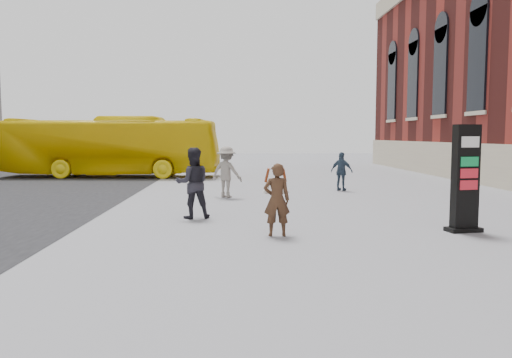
{
  "coord_description": "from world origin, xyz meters",
  "views": [
    {
      "loc": [
        -1.38,
        -10.02,
        2.15
      ],
      "look_at": [
        -0.86,
        1.52,
        1.14
      ],
      "focal_mm": 35.0,
      "sensor_mm": 36.0,
      "label": 1
    }
  ],
  "objects_px": {
    "pedestrian_a": "(193,183)",
    "pedestrian_b": "(227,172)",
    "pedestrian_c": "(342,171)",
    "woman": "(277,199)",
    "bus": "(111,147)",
    "info_pylon": "(465,179)"
  },
  "relations": [
    {
      "from": "pedestrian_b",
      "to": "pedestrian_c",
      "type": "xyz_separation_m",
      "value": [
        4.46,
        1.91,
        -0.13
      ]
    },
    {
      "from": "pedestrian_b",
      "to": "pedestrian_a",
      "type": "bearing_deg",
      "value": 108.32
    },
    {
      "from": "bus",
      "to": "pedestrian_b",
      "type": "bearing_deg",
      "value": -141.54
    },
    {
      "from": "info_pylon",
      "to": "woman",
      "type": "relative_size",
      "value": 1.53
    },
    {
      "from": "pedestrian_a",
      "to": "bus",
      "type": "bearing_deg",
      "value": -79.37
    },
    {
      "from": "info_pylon",
      "to": "pedestrian_c",
      "type": "xyz_separation_m",
      "value": [
        -0.95,
        8.37,
        -0.44
      ]
    },
    {
      "from": "woman",
      "to": "pedestrian_a",
      "type": "relative_size",
      "value": 0.85
    },
    {
      "from": "pedestrian_c",
      "to": "bus",
      "type": "bearing_deg",
      "value": -0.01
    },
    {
      "from": "bus",
      "to": "pedestrian_b",
      "type": "distance_m",
      "value": 10.89
    },
    {
      "from": "woman",
      "to": "pedestrian_b",
      "type": "relative_size",
      "value": 0.88
    },
    {
      "from": "pedestrian_a",
      "to": "pedestrian_b",
      "type": "relative_size",
      "value": 1.04
    },
    {
      "from": "info_pylon",
      "to": "bus",
      "type": "relative_size",
      "value": 0.21
    },
    {
      "from": "info_pylon",
      "to": "pedestrian_c",
      "type": "relative_size",
      "value": 1.59
    },
    {
      "from": "pedestrian_c",
      "to": "woman",
      "type": "bearing_deg",
      "value": 102.87
    },
    {
      "from": "woman",
      "to": "pedestrian_c",
      "type": "xyz_separation_m",
      "value": [
        3.29,
        8.65,
        -0.05
      ]
    },
    {
      "from": "pedestrian_a",
      "to": "info_pylon",
      "type": "bearing_deg",
      "value": 150.19
    },
    {
      "from": "info_pylon",
      "to": "woman",
      "type": "bearing_deg",
      "value": 173.85
    },
    {
      "from": "info_pylon",
      "to": "pedestrian_a",
      "type": "xyz_separation_m",
      "value": [
        -6.22,
        2.1,
        -0.28
      ]
    },
    {
      "from": "pedestrian_a",
      "to": "pedestrian_c",
      "type": "relative_size",
      "value": 1.22
    },
    {
      "from": "bus",
      "to": "pedestrian_a",
      "type": "distance_m",
      "value": 14.37
    },
    {
      "from": "pedestrian_c",
      "to": "info_pylon",
      "type": "bearing_deg",
      "value": 130.15
    },
    {
      "from": "bus",
      "to": "pedestrian_a",
      "type": "relative_size",
      "value": 6.08
    }
  ]
}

